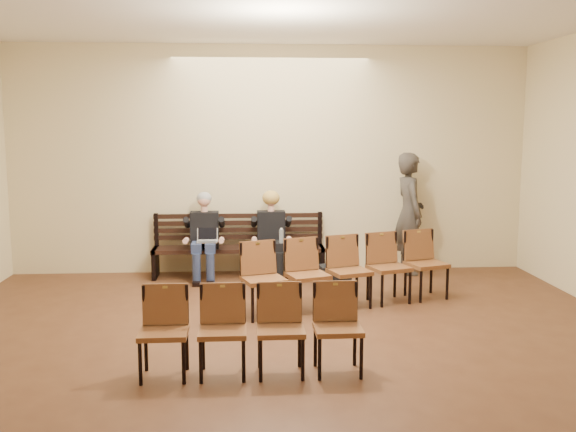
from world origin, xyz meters
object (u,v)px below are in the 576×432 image
at_px(laptop, 207,244).
at_px(chair_row_front, 349,272).
at_px(bag, 335,276).
at_px(bench, 239,262).
at_px(chair_row_back, 252,331).
at_px(seated_man, 204,237).
at_px(passerby, 410,204).
at_px(water_bottle, 281,244).
at_px(seated_woman, 271,238).

distance_m(laptop, chair_row_front, 2.39).
distance_m(laptop, bag, 1.93).
relative_size(bench, chair_row_back, 1.28).
bearing_deg(laptop, bag, -18.34).
distance_m(bag, chair_row_front, 1.05).
bearing_deg(bench, bag, -29.35).
relative_size(seated_man, passerby, 0.58).
bearing_deg(bag, bench, 150.65).
distance_m(passerby, chair_row_back, 4.73).
bearing_deg(seated_man, bag, -19.04).
bearing_deg(chair_row_front, water_bottle, 101.56).
bearing_deg(seated_woman, bench, 166.27).
height_order(water_bottle, chair_row_back, chair_row_back).
distance_m(water_bottle, passerby, 2.11).
height_order(bench, passerby, passerby).
bearing_deg(bag, water_bottle, 152.99).
bearing_deg(chair_row_front, passerby, 37.90).
distance_m(seated_man, water_bottle, 1.17).
relative_size(bench, seated_woman, 2.15).
xyz_separation_m(seated_man, passerby, (3.14, 0.15, 0.45)).
distance_m(seated_woman, bag, 1.17).
bearing_deg(laptop, seated_woman, 6.35).
distance_m(passerby, chair_row_front, 2.27).
bearing_deg(seated_woman, bag, -36.57).
relative_size(seated_woman, water_bottle, 5.43).
bearing_deg(bench, laptop, -148.06).
xyz_separation_m(bench, water_bottle, (0.62, -0.39, 0.34)).
height_order(seated_man, passerby, passerby).
relative_size(bench, laptop, 8.55).
bearing_deg(laptop, chair_row_back, -84.19).
distance_m(bench, water_bottle, 0.81).
distance_m(water_bottle, chair_row_front, 1.59).
relative_size(bench, seated_man, 2.08).
bearing_deg(passerby, seated_man, 88.20).
bearing_deg(chair_row_back, bag, 68.88).
bearing_deg(passerby, chair_row_back, 143.41).
xyz_separation_m(seated_woman, chair_row_back, (-0.35, -3.82, -0.19)).
distance_m(seated_man, passerby, 3.17).
distance_m(seated_woman, chair_row_front, 1.89).
relative_size(laptop, bag, 0.72).
distance_m(laptop, chair_row_back, 3.70).
height_order(seated_woman, water_bottle, seated_woman).
bearing_deg(chair_row_back, chair_row_front, 59.74).
height_order(seated_woman, chair_row_front, seated_woman).
bearing_deg(seated_woman, chair_row_back, -95.17).
relative_size(passerby, chair_row_back, 1.06).
bearing_deg(water_bottle, seated_man, 166.61).
height_order(seated_man, bag, seated_man).
xyz_separation_m(bench, seated_woman, (0.49, -0.12, 0.38)).
bearing_deg(bench, chair_row_back, -87.88).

